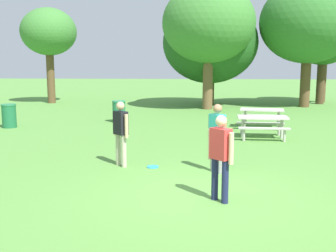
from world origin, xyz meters
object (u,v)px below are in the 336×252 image
object	(u,v)px
person_bystander	(217,133)
tree_back_left	(323,40)
picnic_table_far	(262,114)
trash_can_further_along	(119,111)
tree_far_right	(210,43)
tree_slender_mid	(308,22)
tree_tall_left	(49,33)
person_catcher	(121,129)
picnic_table_near	(262,122)
tree_broad_center	(209,24)
frisbee	(153,167)
person_thrower	(220,153)
trash_can_beside_table	(9,116)
tree_back_right	(325,40)

from	to	relation	value
person_bystander	tree_back_left	xyz separation A→B (m)	(7.46, 16.89, 3.09)
picnic_table_far	trash_can_further_along	size ratio (longest dim) A/B	1.99
person_bystander	tree_back_left	bearing A→B (deg)	66.16
trash_can_further_along	tree_far_right	distance (m)	9.45
picnic_table_far	tree_slender_mid	bearing A→B (deg)	64.78
trash_can_further_along	tree_tall_left	size ratio (longest dim) A/B	0.16
person_catcher	trash_can_further_along	size ratio (longest dim) A/B	1.71
picnic_table_near	tree_broad_center	distance (m)	9.98
picnic_table_far	frisbee	bearing A→B (deg)	-119.94
picnic_table_far	tree_tall_left	size ratio (longest dim) A/B	0.31
person_catcher	tree_broad_center	world-z (taller)	tree_broad_center
person_thrower	tree_back_left	xyz separation A→B (m)	(7.51, 18.93, 3.09)
person_catcher	tree_back_left	world-z (taller)	tree_back_left
picnic_table_far	tree_tall_left	distance (m)	15.87
person_catcher	trash_can_beside_table	world-z (taller)	person_catcher
person_bystander	frisbee	bearing A→B (deg)	167.91
trash_can_further_along	tree_slender_mid	bearing A→B (deg)	35.30
picnic_table_far	trash_can_further_along	distance (m)	6.16
tree_slender_mid	tree_back_right	bearing A→B (deg)	58.27
picnic_table_far	tree_broad_center	size ratio (longest dim) A/B	0.27
picnic_table_far	tree_back_right	distance (m)	13.18
frisbee	tree_tall_left	world-z (taller)	tree_tall_left
trash_can_further_along	tree_tall_left	world-z (taller)	tree_tall_left
tree_broad_center	tree_far_right	world-z (taller)	tree_broad_center
trash_can_further_along	frisbee	bearing A→B (deg)	-72.94
tree_back_right	person_bystander	bearing A→B (deg)	-113.68
person_catcher	trash_can_beside_table	xyz separation A→B (m)	(-5.68, 5.75, -0.46)
trash_can_beside_table	tree_broad_center	distance (m)	11.77
tree_back_left	picnic_table_far	bearing A→B (deg)	-117.79
person_bystander	tree_back_left	size ratio (longest dim) A/B	0.29
person_catcher	picnic_table_far	xyz separation A→B (m)	(4.53, 6.40, -0.38)
picnic_table_far	person_bystander	bearing A→B (deg)	-107.53
picnic_table_far	tree_back_left	bearing A→B (deg)	62.21
person_catcher	tree_tall_left	distance (m)	17.91
person_catcher	person_thrower	bearing A→B (deg)	-46.35
person_catcher	tree_back_left	bearing A→B (deg)	59.14
tree_slender_mid	tree_back_left	world-z (taller)	tree_slender_mid
person_bystander	picnic_table_near	bearing A→B (deg)	68.23
trash_can_beside_table	tree_tall_left	size ratio (longest dim) A/B	0.16
tree_tall_left	tree_back_right	xyz separation A→B (m)	(17.95, 1.90, -0.44)
tree_back_left	person_bystander	bearing A→B (deg)	-113.84
person_thrower	tree_broad_center	world-z (taller)	tree_broad_center
person_bystander	tree_broad_center	world-z (taller)	tree_broad_center
person_thrower	picnic_table_near	xyz separation A→B (m)	(1.85, 6.56, -0.38)
person_thrower	tree_slender_mid	size ratio (longest dim) A/B	0.22
tree_back_left	tree_far_right	bearing A→B (deg)	-170.44
person_thrower	picnic_table_near	world-z (taller)	person_thrower
person_catcher	trash_can_further_along	bearing A→B (deg)	101.43
picnic_table_far	picnic_table_near	bearing A→B (deg)	-98.62
tree_broad_center	picnic_table_near	bearing A→B (deg)	-79.47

